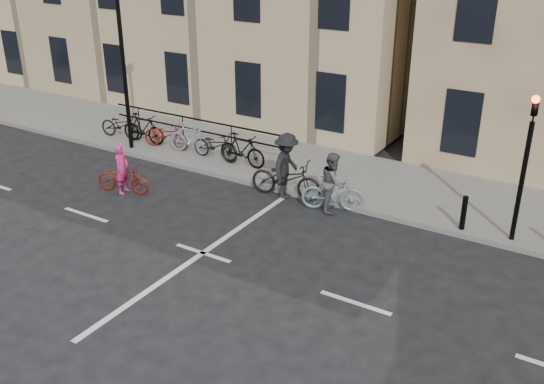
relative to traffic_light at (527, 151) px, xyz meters
The scene contains 9 objects.
ground 7.96m from the traffic_light, 145.01° to the right, with size 120.00×120.00×0.00m, color black.
sidewalk 10.60m from the traffic_light, behind, with size 46.00×4.00×0.15m, color slate.
traffic_light is the anchor object (origin of this frame).
lamp_post 12.74m from the traffic_light, behind, with size 0.36×0.36×5.28m.
bollard_east 2.21m from the traffic_light, behind, with size 0.14×0.14×0.90m, color black.
parked_bikes 11.28m from the traffic_light, behind, with size 7.25×1.23×1.05m.
cyclist_pink 10.92m from the traffic_light, 165.64° to the right, with size 1.75×0.96×1.48m.
cyclist_grey 5.00m from the traffic_light, behind, with size 1.79×1.07×1.67m.
cyclist_dark 6.41m from the traffic_light, behind, with size 2.23×1.32×1.92m.
Camera 1 is at (8.09, -9.95, 7.22)m, focal length 40.00 mm.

